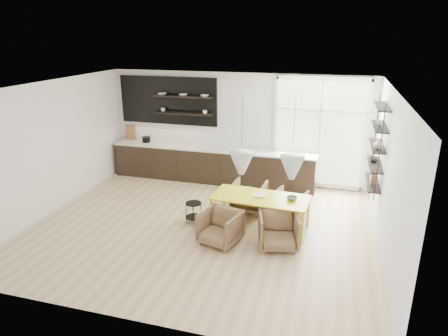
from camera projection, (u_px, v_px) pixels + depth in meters
room at (242, 148)px, 8.77m from camera, size 7.02×6.01×2.91m
kitchen_run at (209, 159)px, 10.83m from camera, size 5.54×0.69×2.75m
right_shelving at (377, 148)px, 8.06m from camera, size 0.26×1.22×1.90m
dining_table at (261, 199)px, 8.11m from camera, size 1.99×0.99×0.71m
armchair_back_left at (249, 196)px, 9.07m from camera, size 0.76×0.78×0.68m
armchair_back_right at (289, 204)px, 8.75m from camera, size 0.80×0.82×0.61m
armchair_front_left at (220, 227)px, 7.65m from camera, size 0.86×0.88×0.66m
armchair_front_right at (278, 231)px, 7.50m from camera, size 0.87×0.89×0.67m
wire_stool at (194, 210)px, 8.49m from camera, size 0.36×0.36×0.46m
table_book at (254, 194)px, 8.19m from camera, size 0.24×0.31×0.03m
table_bowl at (292, 198)px, 7.94m from camera, size 0.25×0.25×0.07m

